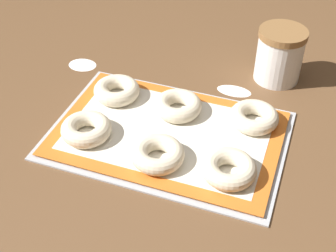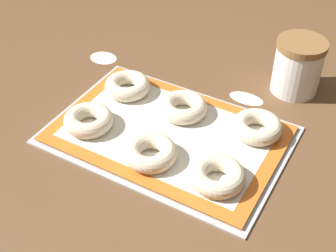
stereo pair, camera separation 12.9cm
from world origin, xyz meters
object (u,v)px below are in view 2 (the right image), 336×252
at_px(baking_tray, 168,135).
at_px(bagel_front_center, 151,153).
at_px(bagel_front_right, 217,176).
at_px(flour_canister, 298,66).
at_px(bagel_back_center, 183,107).
at_px(bagel_front_left, 89,120).
at_px(bagel_back_left, 127,86).
at_px(bagel_back_right, 257,127).

xyz_separation_m(baking_tray, bagel_front_center, (0.01, -0.09, 0.02)).
bearing_deg(bagel_front_right, flour_canister, 85.88).
bearing_deg(bagel_back_center, bagel_front_center, -85.33).
relative_size(bagel_front_left, flour_canister, 0.80).
relative_size(bagel_back_left, flour_canister, 0.80).
bearing_deg(bagel_front_left, baking_tray, 23.12).
relative_size(bagel_front_center, bagel_back_left, 1.00).
bearing_deg(bagel_front_left, bagel_back_right, 26.15).
distance_m(bagel_front_right, bagel_back_left, 0.35).
bearing_deg(bagel_front_right, bagel_back_left, 152.69).
bearing_deg(flour_canister, bagel_front_right, -94.12).
xyz_separation_m(bagel_front_center, bagel_back_left, (-0.17, 0.17, 0.00)).
bearing_deg(bagel_front_left, bagel_front_right, -2.18).
height_order(baking_tray, bagel_back_right, bagel_back_right).
distance_m(bagel_back_right, flour_canister, 0.21).
bearing_deg(bagel_front_center, bagel_back_right, 49.12).
xyz_separation_m(bagel_front_left, bagel_back_center, (0.15, 0.14, 0.00)).
relative_size(bagel_front_left, bagel_back_left, 1.00).
distance_m(bagel_front_left, flour_canister, 0.50).
relative_size(bagel_front_right, bagel_back_right, 1.00).
bearing_deg(bagel_back_center, bagel_front_right, -44.47).
relative_size(bagel_front_left, bagel_front_right, 1.00).
relative_size(bagel_front_center, bagel_front_right, 1.00).
distance_m(bagel_front_left, bagel_front_right, 0.31).
bearing_deg(bagel_front_right, bagel_front_left, 177.82).
xyz_separation_m(baking_tray, flour_canister, (0.18, 0.30, 0.06)).
height_order(bagel_back_center, flour_canister, flour_canister).
distance_m(bagel_back_center, bagel_back_right, 0.17).
height_order(bagel_front_left, bagel_front_center, same).
xyz_separation_m(bagel_back_left, bagel_back_right, (0.32, 0.01, 0.00)).
bearing_deg(bagel_back_left, baking_tray, -27.11).
distance_m(baking_tray, flour_canister, 0.35).
distance_m(bagel_back_center, flour_canister, 0.29).
relative_size(bagel_front_center, flour_canister, 0.80).
bearing_deg(bagel_back_center, bagel_front_left, -137.80).
relative_size(bagel_front_right, bagel_back_center, 1.00).
height_order(bagel_front_right, bagel_back_right, same).
relative_size(bagel_back_left, bagel_back_right, 1.00).
xyz_separation_m(bagel_front_left, bagel_front_center, (0.17, -0.02, 0.00)).
bearing_deg(baking_tray, bagel_back_left, 152.89).
height_order(bagel_front_left, bagel_back_left, same).
height_order(bagel_front_center, bagel_front_right, same).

